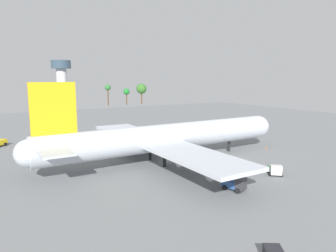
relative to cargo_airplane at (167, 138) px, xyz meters
name	(u,v)px	position (x,y,z in m)	size (l,w,h in m)	color
ground_plane	(168,161)	(0.36, 0.00, -5.41)	(249.02, 249.02, 0.00)	slate
cargo_airplane	(167,138)	(0.00, 0.00, 0.00)	(62.25, 52.87, 17.73)	silver
pushback_tractor	(275,170)	(12.79, -19.16, -4.40)	(3.95, 4.15, 2.16)	silver
fuel_truck	(235,184)	(0.33, -21.33, -4.29)	(3.18, 4.20, 2.38)	#333338
safety_cone_nose	(266,148)	(28.38, -3.59, -5.13)	(0.39, 0.39, 0.56)	orange
control_tower	(62,80)	(4.26, 116.80, 11.89)	(10.33, 10.33, 27.82)	silver
tree_line_backdrop	(61,93)	(8.71, 140.69, 4.10)	(125.46, 7.51, 14.51)	#51381E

